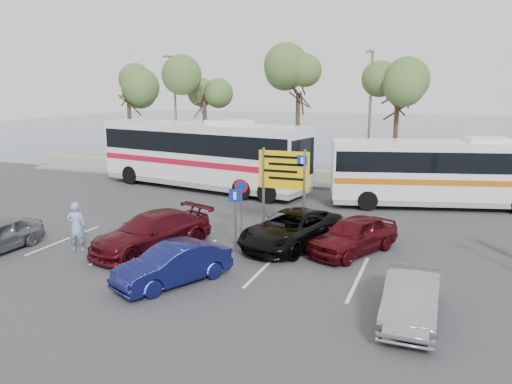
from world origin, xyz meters
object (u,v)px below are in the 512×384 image
(car_silver_b, at_px, (411,297))
(direction_sign, at_px, (284,176))
(suv_black, at_px, (292,229))
(pedestrian_near, at_px, (76,227))
(coach_bus_right, at_px, (447,175))
(street_lamp_left, at_px, (175,110))
(car_maroon, at_px, (152,232))
(street_lamp_right, at_px, (370,113))
(coach_bus_left, at_px, (202,157))
(car_blue, at_px, (173,264))
(car_red, at_px, (353,235))

(car_silver_b, bearing_deg, direction_sign, 130.37)
(suv_black, xyz_separation_m, pedestrian_near, (-7.38, -3.50, 0.26))
(coach_bus_right, height_order, car_silver_b, coach_bus_right)
(street_lamp_left, distance_m, car_silver_b, 24.16)
(street_lamp_left, bearing_deg, car_maroon, -63.87)
(direction_sign, height_order, suv_black, direction_sign)
(street_lamp_right, relative_size, coach_bus_right, 0.67)
(coach_bus_right, bearing_deg, suv_black, -121.97)
(suv_black, relative_size, car_silver_b, 1.29)
(coach_bus_left, bearing_deg, car_maroon, -72.58)
(suv_black, height_order, pedestrian_near, pedestrian_near)
(car_silver_b, relative_size, pedestrian_near, 2.02)
(car_maroon, distance_m, car_silver_b, 9.94)
(car_blue, relative_size, suv_black, 0.77)
(car_blue, xyz_separation_m, suv_black, (2.40, 5.00, 0.06))
(car_blue, distance_m, car_silver_b, 7.20)
(street_lamp_left, distance_m, direction_sign, 15.24)
(street_lamp_right, height_order, car_red, street_lamp_right)
(car_maroon, height_order, pedestrian_near, pedestrian_near)
(coach_bus_left, height_order, pedestrian_near, coach_bus_left)
(coach_bus_left, height_order, car_maroon, coach_bus_left)
(coach_bus_right, bearing_deg, coach_bus_left, 180.00)
(direction_sign, height_order, coach_bus_right, coach_bus_right)
(street_lamp_right, relative_size, suv_black, 1.60)
(car_blue, bearing_deg, coach_bus_left, 140.02)
(car_silver_b, bearing_deg, coach_bus_left, 133.35)
(car_maroon, distance_m, pedestrian_near, 2.81)
(pedestrian_near, bearing_deg, car_red, 179.00)
(direction_sign, xyz_separation_m, coach_bus_left, (-7.50, 7.30, -0.45))
(car_blue, xyz_separation_m, car_maroon, (-2.40, 2.58, 0.09))
(direction_sign, xyz_separation_m, car_maroon, (-3.92, -4.11, -1.71))
(coach_bus_left, distance_m, coach_bus_right, 14.00)
(coach_bus_right, bearing_deg, car_silver_b, -93.34)
(car_maroon, height_order, suv_black, car_maroon)
(coach_bus_left, bearing_deg, car_silver_b, -46.72)
(car_red, bearing_deg, car_blue, -107.55)
(street_lamp_right, distance_m, suv_black, 12.69)
(car_maroon, bearing_deg, direction_sign, 67.29)
(car_red, distance_m, pedestrian_near, 10.39)
(street_lamp_left, bearing_deg, street_lamp_right, 0.00)
(street_lamp_left, height_order, street_lamp_right, same)
(car_red, relative_size, suv_black, 0.82)
(coach_bus_right, height_order, suv_black, coach_bus_right)
(car_red, bearing_deg, coach_bus_right, 96.61)
(car_red, bearing_deg, car_silver_b, -38.08)
(car_maroon, xyz_separation_m, pedestrian_near, (-2.58, -1.08, 0.24))
(coach_bus_left, relative_size, car_blue, 3.64)
(coach_bus_right, xyz_separation_m, suv_black, (-5.62, -9.00, -1.00))
(car_silver_b, bearing_deg, street_lamp_right, 102.29)
(coach_bus_right, bearing_deg, direction_sign, -131.65)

